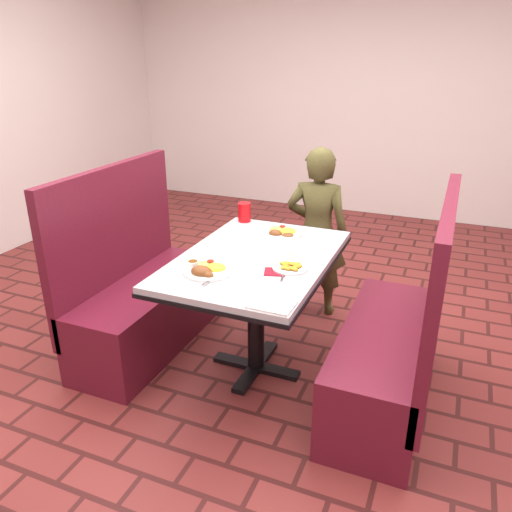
{
  "coord_description": "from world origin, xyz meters",
  "views": [
    {
      "loc": [
        0.99,
        -2.39,
        1.81
      ],
      "look_at": [
        0.0,
        0.0,
        0.75
      ],
      "focal_mm": 35.0,
      "sensor_mm": 36.0,
      "label": 1
    }
  ],
  "objects_px": {
    "near_dinner_plate": "(207,268)",
    "red_tumbler": "(244,212)",
    "dining_table": "(256,272)",
    "plantain_plate": "(290,267)",
    "booth_bench_right": "(394,350)",
    "diner_person": "(317,233)",
    "far_dinner_plate": "(282,231)",
    "booth_bench_left": "(142,298)"
  },
  "relations": [
    {
      "from": "diner_person",
      "to": "booth_bench_left",
      "type": "bearing_deg",
      "value": 41.16
    },
    {
      "from": "booth_bench_left",
      "to": "far_dinner_plate",
      "type": "relative_size",
      "value": 4.8
    },
    {
      "from": "dining_table",
      "to": "near_dinner_plate",
      "type": "bearing_deg",
      "value": -115.96
    },
    {
      "from": "booth_bench_left",
      "to": "booth_bench_right",
      "type": "relative_size",
      "value": 1.0
    },
    {
      "from": "diner_person",
      "to": "plantain_plate",
      "type": "bearing_deg",
      "value": 94.46
    },
    {
      "from": "booth_bench_right",
      "to": "diner_person",
      "type": "height_order",
      "value": "diner_person"
    },
    {
      "from": "booth_bench_left",
      "to": "diner_person",
      "type": "relative_size",
      "value": 0.98
    },
    {
      "from": "booth_bench_right",
      "to": "near_dinner_plate",
      "type": "relative_size",
      "value": 4.66
    },
    {
      "from": "booth_bench_left",
      "to": "plantain_plate",
      "type": "relative_size",
      "value": 6.39
    },
    {
      "from": "near_dinner_plate",
      "to": "red_tumbler",
      "type": "relative_size",
      "value": 2.03
    },
    {
      "from": "booth_bench_right",
      "to": "near_dinner_plate",
      "type": "xyz_separation_m",
      "value": [
        -0.95,
        -0.31,
        0.45
      ]
    },
    {
      "from": "booth_bench_right",
      "to": "plantain_plate",
      "type": "height_order",
      "value": "booth_bench_right"
    },
    {
      "from": "booth_bench_right",
      "to": "far_dinner_plate",
      "type": "relative_size",
      "value": 4.8
    },
    {
      "from": "dining_table",
      "to": "diner_person",
      "type": "relative_size",
      "value": 0.99
    },
    {
      "from": "diner_person",
      "to": "plantain_plate",
      "type": "xyz_separation_m",
      "value": [
        0.13,
        -0.98,
        0.15
      ]
    },
    {
      "from": "dining_table",
      "to": "booth_bench_right",
      "type": "height_order",
      "value": "booth_bench_right"
    },
    {
      "from": "diner_person",
      "to": "far_dinner_plate",
      "type": "height_order",
      "value": "diner_person"
    },
    {
      "from": "dining_table",
      "to": "booth_bench_right",
      "type": "xyz_separation_m",
      "value": [
        0.8,
        0.0,
        -0.32
      ]
    },
    {
      "from": "near_dinner_plate",
      "to": "diner_person",
      "type": "bearing_deg",
      "value": 77.85
    },
    {
      "from": "booth_bench_right",
      "to": "red_tumbler",
      "type": "relative_size",
      "value": 9.44
    },
    {
      "from": "dining_table",
      "to": "booth_bench_left",
      "type": "height_order",
      "value": "booth_bench_left"
    },
    {
      "from": "near_dinner_plate",
      "to": "plantain_plate",
      "type": "height_order",
      "value": "near_dinner_plate"
    },
    {
      "from": "red_tumbler",
      "to": "plantain_plate",
      "type": "bearing_deg",
      "value": -49.75
    },
    {
      "from": "plantain_plate",
      "to": "red_tumbler",
      "type": "xyz_separation_m",
      "value": [
        -0.54,
        0.64,
        0.05
      ]
    },
    {
      "from": "dining_table",
      "to": "red_tumbler",
      "type": "bearing_deg",
      "value": 119.63
    },
    {
      "from": "far_dinner_plate",
      "to": "red_tumbler",
      "type": "distance_m",
      "value": 0.36
    },
    {
      "from": "booth_bench_left",
      "to": "far_dinner_plate",
      "type": "distance_m",
      "value": 1.01
    },
    {
      "from": "far_dinner_plate",
      "to": "plantain_plate",
      "type": "relative_size",
      "value": 1.33
    },
    {
      "from": "dining_table",
      "to": "plantain_plate",
      "type": "xyz_separation_m",
      "value": [
        0.24,
        -0.1,
        0.11
      ]
    },
    {
      "from": "near_dinner_plate",
      "to": "far_dinner_plate",
      "type": "distance_m",
      "value": 0.71
    },
    {
      "from": "near_dinner_plate",
      "to": "red_tumbler",
      "type": "height_order",
      "value": "red_tumbler"
    },
    {
      "from": "diner_person",
      "to": "near_dinner_plate",
      "type": "height_order",
      "value": "diner_person"
    },
    {
      "from": "near_dinner_plate",
      "to": "booth_bench_right",
      "type": "bearing_deg",
      "value": 17.89
    },
    {
      "from": "diner_person",
      "to": "plantain_plate",
      "type": "distance_m",
      "value": 1.0
    },
    {
      "from": "plantain_plate",
      "to": "red_tumbler",
      "type": "bearing_deg",
      "value": 130.25
    },
    {
      "from": "diner_person",
      "to": "red_tumbler",
      "type": "relative_size",
      "value": 9.63
    },
    {
      "from": "plantain_plate",
      "to": "booth_bench_right",
      "type": "bearing_deg",
      "value": 10.05
    },
    {
      "from": "booth_bench_right",
      "to": "diner_person",
      "type": "relative_size",
      "value": 0.98
    },
    {
      "from": "far_dinner_plate",
      "to": "red_tumbler",
      "type": "relative_size",
      "value": 1.97
    },
    {
      "from": "booth_bench_left",
      "to": "plantain_plate",
      "type": "xyz_separation_m",
      "value": [
        1.03,
        -0.1,
        0.43
      ]
    },
    {
      "from": "booth_bench_left",
      "to": "booth_bench_right",
      "type": "xyz_separation_m",
      "value": [
        1.6,
        0.0,
        0.0
      ]
    },
    {
      "from": "far_dinner_plate",
      "to": "red_tumbler",
      "type": "xyz_separation_m",
      "value": [
        -0.32,
        0.15,
        0.04
      ]
    }
  ]
}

